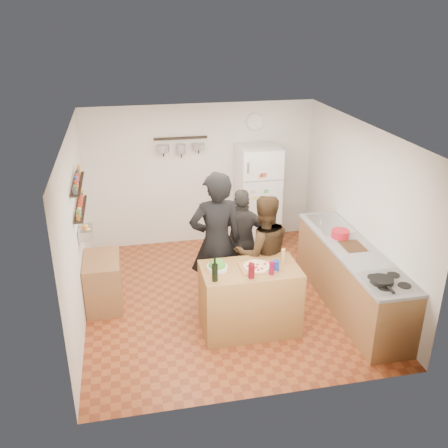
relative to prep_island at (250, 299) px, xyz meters
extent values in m
plane|color=brown|center=(-0.15, 0.81, -0.46)|extent=(4.20, 4.20, 0.00)
plane|color=white|center=(-0.15, 0.81, 2.04)|extent=(4.20, 4.20, 0.00)
plane|color=silver|center=(-0.15, 2.91, 0.79)|extent=(4.00, 0.00, 4.00)
plane|color=silver|center=(-2.15, 0.81, 0.79)|extent=(0.00, 4.20, 4.20)
plane|color=silver|center=(1.85, 0.81, 0.79)|extent=(0.00, 4.20, 4.20)
cube|color=olive|center=(0.00, 0.00, 0.00)|extent=(1.25, 0.72, 0.91)
cube|color=#9A6238|center=(0.08, -0.02, 0.47)|extent=(0.42, 0.34, 0.02)
cylinder|color=beige|center=(0.08, -0.02, 0.48)|extent=(0.34, 0.34, 0.02)
cylinder|color=silver|center=(-0.42, 0.05, 0.48)|extent=(0.27, 0.27, 0.05)
cylinder|color=black|center=(-0.50, -0.22, 0.57)|extent=(0.07, 0.07, 0.22)
cylinder|color=#50060F|center=(-0.05, -0.24, 0.55)|extent=(0.08, 0.08, 0.19)
cylinder|color=#5E0823|center=(0.22, -0.20, 0.53)|extent=(0.07, 0.07, 0.16)
cylinder|color=#AE8549|center=(0.45, 0.05, 0.54)|extent=(0.05, 0.05, 0.17)
cylinder|color=navy|center=(0.30, -0.12, 0.52)|extent=(0.08, 0.08, 0.13)
imported|color=black|center=(-0.32, 0.62, 0.56)|extent=(0.76, 0.52, 2.02)
imported|color=black|center=(0.31, 0.52, 0.39)|extent=(0.82, 0.65, 1.68)
imported|color=#292624|center=(0.15, 1.06, 0.34)|extent=(0.99, 0.55, 1.59)
cube|color=#9E7042|center=(1.55, 0.26, -0.01)|extent=(0.63, 2.63, 0.90)
cube|color=white|center=(1.55, -0.69, 0.46)|extent=(0.60, 0.62, 0.02)
cylinder|color=black|center=(1.45, -0.69, 0.49)|extent=(0.28, 0.28, 0.05)
cube|color=silver|center=(1.55, 1.11, 0.46)|extent=(0.50, 0.80, 0.03)
cube|color=brown|center=(1.55, 0.31, 0.46)|extent=(0.30, 0.40, 0.02)
cylinder|color=red|center=(1.50, 0.63, 0.52)|extent=(0.26, 0.26, 0.11)
cube|color=white|center=(0.80, 2.56, 0.45)|extent=(0.70, 0.68, 1.80)
cylinder|color=silver|center=(0.80, 2.89, 1.69)|extent=(0.30, 0.03, 0.30)
cube|color=black|center=(-2.08, 1.01, 1.04)|extent=(0.12, 1.00, 0.02)
cube|color=black|center=(-2.08, 1.01, 1.40)|extent=(0.12, 1.00, 0.02)
cube|color=silver|center=(-2.05, 1.01, 0.69)|extent=(0.18, 0.35, 0.14)
cube|color=#9B6B41|center=(-1.89, 1.01, -0.09)|extent=(0.50, 0.80, 0.73)
cube|color=black|center=(-0.50, 2.81, 1.49)|extent=(0.90, 0.04, 0.04)
camera|label=1|loc=(-1.46, -5.41, 3.48)|focal=40.00mm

